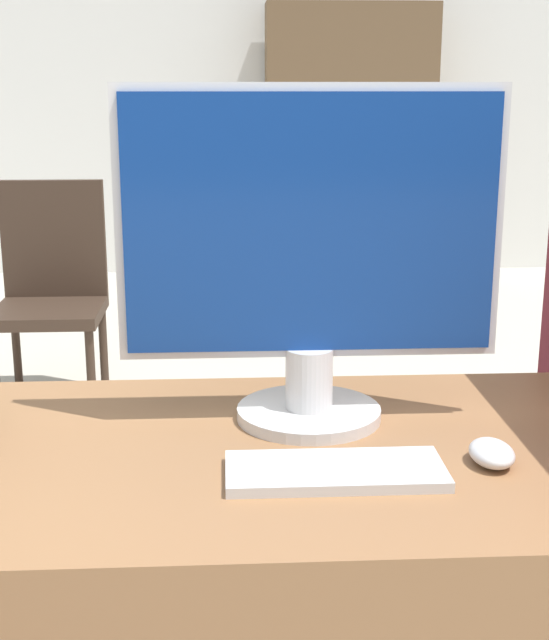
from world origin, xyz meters
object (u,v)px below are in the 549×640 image
object	(u,v)px
mouse	(493,453)
monitor	(311,253)
keyboard	(336,471)
far_chair	(52,285)

from	to	relation	value
mouse	monitor	bearing A→B (deg)	141.19
keyboard	far_chair	distance (m)	2.70
keyboard	mouse	bearing A→B (deg)	7.17
monitor	mouse	distance (m)	0.42
keyboard	mouse	xyz separation A→B (m)	(0.24, 0.03, 0.01)
monitor	far_chair	distance (m)	2.52
monitor	far_chair	xyz separation A→B (m)	(-0.87, 2.30, -0.55)
keyboard	mouse	distance (m)	0.24
keyboard	mouse	world-z (taller)	mouse
monitor	far_chair	world-z (taller)	monitor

